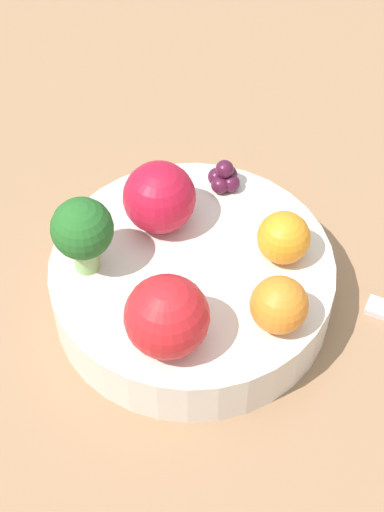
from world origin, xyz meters
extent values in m
plane|color=gray|center=(0.00, 0.00, 0.00)|extent=(6.00, 6.00, 0.00)
cube|color=#936D4C|center=(0.00, 0.00, 0.01)|extent=(1.20, 1.20, 0.02)
cylinder|color=silver|center=(0.00, 0.00, 0.04)|extent=(0.21, 0.21, 0.04)
cylinder|color=#8CB76B|center=(0.06, 0.05, 0.08)|extent=(0.02, 0.02, 0.03)
sphere|color=#236023|center=(0.06, 0.05, 0.11)|extent=(0.04, 0.04, 0.04)
sphere|color=red|center=(-0.03, 0.06, 0.09)|extent=(0.06, 0.06, 0.06)
sphere|color=#B7142D|center=(0.04, -0.02, 0.09)|extent=(0.05, 0.05, 0.05)
sphere|color=orange|center=(-0.05, -0.05, 0.08)|extent=(0.04, 0.04, 0.04)
sphere|color=orange|center=(-0.08, 0.01, 0.08)|extent=(0.04, 0.04, 0.04)
sphere|color=#47142D|center=(0.03, -0.08, 0.07)|extent=(0.01, 0.01, 0.01)
sphere|color=#47142D|center=(0.02, -0.07, 0.07)|extent=(0.01, 0.01, 0.01)
sphere|color=#47142D|center=(0.02, -0.08, 0.07)|extent=(0.01, 0.01, 0.01)
sphere|color=#47142D|center=(0.03, -0.09, 0.07)|extent=(0.01, 0.01, 0.01)
sphere|color=#47142D|center=(0.03, -0.08, 0.08)|extent=(0.01, 0.01, 0.01)
camera|label=1|loc=(-0.23, 0.32, 0.55)|focal=60.00mm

